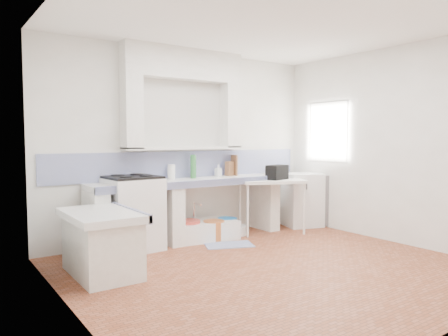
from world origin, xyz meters
TOP-DOWN VIEW (x-y plane):
  - floor at (0.00, 0.00)m, footprint 4.50×4.50m
  - ceiling at (0.00, 0.00)m, footprint 4.50×4.50m
  - wall_back at (0.00, 2.00)m, footprint 4.50×0.00m
  - wall_left at (-2.25, 0.00)m, footprint 0.00×4.50m
  - wall_right at (2.25, 0.00)m, footprint 0.00×4.50m
  - alcove_mass at (-0.10, 1.88)m, footprint 1.90×0.25m
  - window_frame at (2.42, 1.20)m, footprint 0.35×0.86m
  - lace_valance at (2.28, 1.20)m, footprint 0.01×0.84m
  - counter_slab at (-0.10, 1.70)m, footprint 3.00×0.60m
  - counter_lip at (-0.10, 1.42)m, footprint 3.00×0.04m
  - counter_pier_left at (-1.50, 1.70)m, footprint 0.20×0.55m
  - counter_pier_mid at (-0.45, 1.70)m, footprint 0.20×0.55m
  - counter_pier_right at (1.30, 1.70)m, footprint 0.20×0.55m
  - peninsula_top at (-1.70, 0.90)m, footprint 0.70×1.10m
  - peninsula_base at (-1.70, 0.90)m, footprint 0.60×1.00m
  - peninsula_lip at (-1.37, 0.90)m, footprint 0.04×1.10m
  - backsplash at (0.00, 1.99)m, footprint 4.27×0.03m
  - stove at (-1.01, 1.70)m, footprint 0.71×0.69m
  - sink at (0.05, 1.65)m, footprint 1.10×0.69m
  - side_table at (1.21, 1.41)m, footprint 1.15×0.91m
  - fridge at (1.99, 1.54)m, footprint 0.73×0.73m
  - bucket_red at (-0.19, 1.62)m, footprint 0.45×0.45m
  - bucket_orange at (0.17, 1.51)m, footprint 0.41×0.41m
  - bucket_blue at (0.48, 1.60)m, footprint 0.32×0.32m
  - basin_white at (0.65, 1.61)m, footprint 0.41×0.41m
  - water_bottle_a at (0.09, 1.85)m, footprint 0.08×0.08m
  - water_bottle_b at (0.19, 1.85)m, footprint 0.08×0.08m
  - black_bag at (1.29, 1.39)m, footprint 0.40×0.29m
  - green_bottle_a at (-0.00, 1.80)m, footprint 0.10×0.10m
  - green_bottle_b at (0.04, 1.85)m, footprint 0.09×0.09m
  - knife_block at (0.70, 1.85)m, footprint 0.13×0.11m
  - cutting_board at (0.80, 1.85)m, footprint 0.08×0.24m
  - paper_towel at (-0.34, 1.85)m, footprint 0.13×0.13m
  - soap_bottle at (0.48, 1.85)m, footprint 0.09×0.09m
  - rug at (0.18, 1.14)m, footprint 0.75×0.60m

SIDE VIEW (x-z plane):
  - floor at x=0.00m, z-range 0.00..0.00m
  - rug at x=0.18m, z-range 0.00..0.01m
  - basin_white at x=0.65m, z-range 0.00..0.14m
  - sink at x=0.05m, z-range 0.00..0.25m
  - water_bottle_a at x=0.09m, z-range 0.00..0.26m
  - water_bottle_b at x=0.19m, z-range 0.00..0.28m
  - bucket_blue at x=0.48m, z-range 0.00..0.28m
  - bucket_orange at x=0.17m, z-range 0.00..0.29m
  - bucket_red at x=-0.19m, z-range 0.00..0.32m
  - peninsula_base at x=-1.70m, z-range 0.00..0.62m
  - counter_pier_left at x=-1.50m, z-range 0.00..0.82m
  - counter_pier_mid at x=-0.45m, z-range 0.00..0.82m
  - counter_pier_right at x=1.30m, z-range 0.00..0.82m
  - side_table at x=1.21m, z-range 0.40..0.44m
  - fridge at x=1.99m, z-range 0.00..0.90m
  - stove at x=-1.01m, z-range 0.00..0.96m
  - peninsula_top at x=-1.70m, z-range 0.62..0.70m
  - peninsula_lip at x=-1.37m, z-range 0.61..0.71m
  - counter_slab at x=-0.10m, z-range 0.82..0.90m
  - counter_lip at x=-0.10m, z-range 0.81..0.91m
  - black_bag at x=1.29m, z-range 0.84..1.07m
  - soap_bottle at x=0.48m, z-range 0.90..1.09m
  - paper_towel at x=-0.34m, z-range 0.90..1.12m
  - knife_block at x=0.70m, z-range 0.90..1.13m
  - cutting_board at x=0.80m, z-range 0.90..1.23m
  - green_bottle_b at x=0.04m, z-range 0.90..1.24m
  - green_bottle_a at x=0.00m, z-range 0.90..1.25m
  - backsplash at x=0.00m, z-range 0.90..1.30m
  - wall_back at x=0.00m, z-range -0.85..3.65m
  - wall_left at x=-2.25m, z-range -0.85..3.65m
  - wall_right at x=2.25m, z-range -0.85..3.65m
  - window_frame at x=2.42m, z-range 1.07..2.13m
  - lace_valance at x=2.28m, z-range 1.86..2.10m
  - alcove_mass at x=-0.10m, z-range 2.35..2.80m
  - ceiling at x=0.00m, z-range 2.80..2.80m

